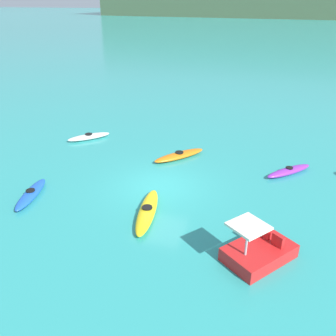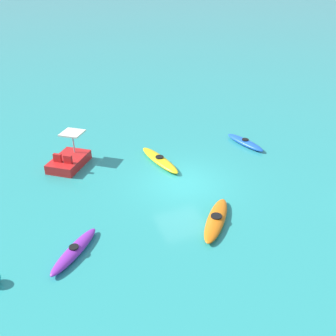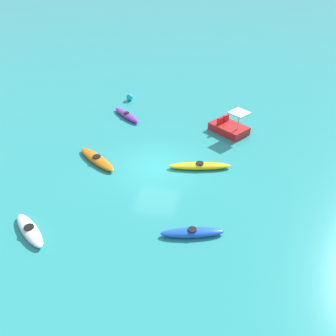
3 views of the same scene
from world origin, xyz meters
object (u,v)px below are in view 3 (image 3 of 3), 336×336
object	(u,v)px
kayak_yellow	(200,166)
buoy_cyan	(130,97)
kayak_purple	(127,115)
kayak_white	(30,230)
kayak_blue	(192,232)
kayak_orange	(97,159)
pedal_boat_red	(229,127)

from	to	relation	value
kayak_yellow	buoy_cyan	bearing A→B (deg)	37.33
kayak_purple	kayak_yellow	xyz separation A→B (m)	(-5.54, -5.85, -0.00)
kayak_white	kayak_blue	xyz separation A→B (m)	(1.22, -7.33, -0.00)
kayak_purple	kayak_yellow	bearing A→B (deg)	-133.44
kayak_yellow	kayak_purple	bearing A→B (deg)	46.56
kayak_purple	kayak_white	xyz separation A→B (m)	(-12.30, 1.16, 0.00)
kayak_yellow	kayak_blue	size ratio (longest dim) A/B	1.22
kayak_blue	buoy_cyan	bearing A→B (deg)	25.75
kayak_blue	buoy_cyan	distance (m)	15.47
kayak_white	kayak_orange	distance (m)	6.44
kayak_orange	pedal_boat_red	xyz separation A→B (m)	(5.07, -7.38, 0.17)
kayak_purple	pedal_boat_red	size ratio (longest dim) A/B	0.90
kayak_purple	kayak_blue	bearing A→B (deg)	-150.90
kayak_white	kayak_yellow	distance (m)	9.73
kayak_purple	kayak_white	bearing A→B (deg)	174.62
kayak_blue	kayak_purple	bearing A→B (deg)	29.10
kayak_orange	kayak_purple	bearing A→B (deg)	-1.36
kayak_yellow	buoy_cyan	xyz separation A→B (m)	(8.39, 6.40, 0.10)
kayak_yellow	kayak_blue	distance (m)	5.55
kayak_purple	buoy_cyan	distance (m)	2.91
kayak_blue	pedal_boat_red	bearing A→B (deg)	-5.97
kayak_blue	pedal_boat_red	xyz separation A→B (m)	(10.21, -1.07, 0.17)
kayak_white	pedal_boat_red	distance (m)	14.18
kayak_white	kayak_orange	xyz separation A→B (m)	(6.36, -1.02, -0.00)
kayak_orange	pedal_boat_red	distance (m)	8.95
kayak_purple	kayak_orange	distance (m)	5.94
kayak_white	kayak_orange	world-z (taller)	same
kayak_purple	buoy_cyan	bearing A→B (deg)	10.94
kayak_purple	kayak_white	distance (m)	12.35
kayak_blue	kayak_orange	xyz separation A→B (m)	(5.14, 6.31, 0.00)
kayak_orange	buoy_cyan	distance (m)	8.80
pedal_boat_red	buoy_cyan	xyz separation A→B (m)	(3.72, 7.79, -0.08)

